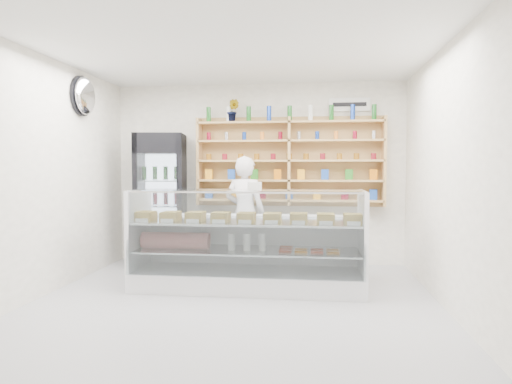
# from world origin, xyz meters

# --- Properties ---
(room) EXTENTS (5.00, 5.00, 5.00)m
(room) POSITION_xyz_m (0.00, 0.00, 1.40)
(room) COLOR #99989D
(room) RESTS_ON ground
(display_counter) EXTENTS (2.82, 0.84, 1.23)m
(display_counter) POSITION_xyz_m (0.06, 0.89, 0.34)
(display_counter) COLOR white
(display_counter) RESTS_ON floor
(shop_worker) EXTENTS (0.68, 0.53, 1.66)m
(shop_worker) POSITION_xyz_m (-0.12, 1.92, 0.83)
(shop_worker) COLOR silver
(shop_worker) RESTS_ON floor
(drinks_cooler) EXTENTS (0.83, 0.81, 2.01)m
(drinks_cooler) POSITION_xyz_m (-1.46, 2.13, 1.01)
(drinks_cooler) COLOR black
(drinks_cooler) RESTS_ON floor
(wall_shelving) EXTENTS (2.84, 0.28, 1.33)m
(wall_shelving) POSITION_xyz_m (0.50, 2.34, 1.59)
(wall_shelving) COLOR tan
(wall_shelving) RESTS_ON back_wall
(potted_plant) EXTENTS (0.21, 0.18, 0.34)m
(potted_plant) POSITION_xyz_m (-0.37, 2.34, 2.37)
(potted_plant) COLOR #1E6626
(potted_plant) RESTS_ON wall_shelving
(security_mirror) EXTENTS (0.15, 0.50, 0.50)m
(security_mirror) POSITION_xyz_m (-2.17, 1.20, 2.45)
(security_mirror) COLOR silver
(security_mirror) RESTS_ON left_wall
(wall_sign) EXTENTS (0.62, 0.03, 0.20)m
(wall_sign) POSITION_xyz_m (1.40, 2.47, 2.45)
(wall_sign) COLOR white
(wall_sign) RESTS_ON back_wall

